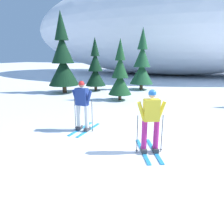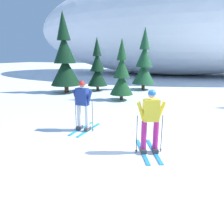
# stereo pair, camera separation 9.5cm
# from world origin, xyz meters

# --- Properties ---
(ground_plane) EXTENTS (120.00, 120.00, 0.00)m
(ground_plane) POSITION_xyz_m (0.00, 0.00, 0.00)
(ground_plane) COLOR white
(skier_yellow_jacket) EXTENTS (1.09, 1.63, 1.80)m
(skier_yellow_jacket) POSITION_xyz_m (0.94, -0.03, 0.95)
(skier_yellow_jacket) COLOR #2893CC
(skier_yellow_jacket) RESTS_ON ground
(skier_navy_jacket) EXTENTS (0.80, 1.58, 1.81)m
(skier_navy_jacket) POSITION_xyz_m (-1.67, 0.86, 0.96)
(skier_navy_jacket) COLOR #2893CC
(skier_navy_jacket) RESTS_ON ground
(pine_tree_far_left) EXTENTS (2.16, 2.16, 5.59)m
(pine_tree_far_left) POSITION_xyz_m (-6.88, 7.37, 2.34)
(pine_tree_far_left) COLOR #47301E
(pine_tree_far_left) RESTS_ON ground
(pine_tree_center_left) EXTENTS (1.53, 1.53, 3.96)m
(pine_tree_center_left) POSITION_xyz_m (-5.16, 9.03, 1.66)
(pine_tree_center_left) COLOR #47301E
(pine_tree_center_left) RESTS_ON ground
(pine_tree_center) EXTENTS (1.40, 1.40, 3.62)m
(pine_tree_center) POSITION_xyz_m (-2.25, 6.41, 1.51)
(pine_tree_center) COLOR #47301E
(pine_tree_center) RESTS_ON ground
(pine_tree_center_right) EXTENTS (1.82, 1.82, 4.70)m
(pine_tree_center_right) POSITION_xyz_m (-2.03, 10.86, 1.97)
(pine_tree_center_right) COLOR #47301E
(pine_tree_center_right) RESTS_ON ground
(snow_ridge_background) EXTENTS (38.66, 21.85, 12.22)m
(snow_ridge_background) POSITION_xyz_m (-2.34, 25.45, 6.11)
(snow_ridge_background) COLOR white
(snow_ridge_background) RESTS_ON ground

